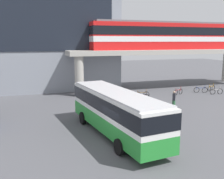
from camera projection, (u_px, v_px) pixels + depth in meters
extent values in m
plane|color=#515156|center=(85.00, 109.00, 26.30)|extent=(120.00, 120.00, 0.00)
cube|color=gray|center=(10.00, 17.00, 37.02)|extent=(28.46, 13.09, 20.01)
cube|color=black|center=(8.00, 3.00, 30.70)|extent=(25.61, 0.10, 11.21)
cube|color=#ADA89E|center=(165.00, 52.00, 37.51)|extent=(28.10, 5.72, 0.60)
cylinder|color=#ADA89E|center=(79.00, 76.00, 32.04)|extent=(1.10, 1.10, 4.90)
cylinder|color=#ADA89E|center=(73.00, 73.00, 35.88)|extent=(1.10, 1.10, 4.90)
cube|color=red|center=(175.00, 37.00, 37.62)|extent=(24.73, 2.90, 3.60)
cube|color=silver|center=(175.00, 39.00, 37.68)|extent=(24.79, 2.96, 0.70)
cube|color=black|center=(175.00, 31.00, 37.49)|extent=(24.79, 2.96, 1.10)
cube|color=slate|center=(175.00, 23.00, 37.27)|extent=(23.74, 2.61, 0.24)
cube|color=#268C33|center=(115.00, 121.00, 18.82)|extent=(3.74, 11.21, 1.10)
cube|color=white|center=(115.00, 104.00, 18.58)|extent=(3.74, 11.21, 1.50)
cube|color=black|center=(115.00, 102.00, 18.57)|extent=(3.79, 11.26, 0.96)
cube|color=silver|center=(115.00, 92.00, 18.43)|extent=(3.56, 10.65, 0.12)
cylinder|color=black|center=(83.00, 118.00, 21.52)|extent=(0.39, 1.03, 1.00)
cylinder|color=black|center=(110.00, 114.00, 22.57)|extent=(0.39, 1.03, 1.00)
cylinder|color=black|center=(119.00, 147.00, 15.65)|extent=(0.39, 1.03, 1.00)
cylinder|color=black|center=(154.00, 140.00, 16.70)|extent=(0.39, 1.03, 1.00)
torus|color=black|center=(146.00, 95.00, 31.69)|extent=(0.74, 0.20, 0.74)
torus|color=black|center=(138.00, 95.00, 31.55)|extent=(0.74, 0.20, 0.74)
cylinder|color=#996626|center=(142.00, 92.00, 31.57)|extent=(1.04, 0.25, 0.05)
cylinder|color=#996626|center=(138.00, 92.00, 31.50)|extent=(0.04, 0.04, 0.55)
cylinder|color=#996626|center=(146.00, 92.00, 31.62)|extent=(0.04, 0.04, 0.65)
torus|color=black|center=(213.00, 88.00, 36.27)|extent=(0.71, 0.33, 0.74)
torus|color=black|center=(209.00, 89.00, 35.60)|extent=(0.71, 0.33, 0.74)
cylinder|color=orange|center=(211.00, 86.00, 35.89)|extent=(0.99, 0.44, 0.05)
cylinder|color=orange|center=(209.00, 86.00, 35.55)|extent=(0.04, 0.04, 0.55)
cylinder|color=orange|center=(213.00, 85.00, 36.21)|extent=(0.04, 0.04, 0.65)
torus|color=black|center=(181.00, 91.00, 33.63)|extent=(0.70, 0.35, 0.74)
torus|color=black|center=(176.00, 93.00, 32.95)|extent=(0.70, 0.35, 0.74)
cylinder|color=#B21E1E|center=(178.00, 90.00, 33.24)|extent=(0.98, 0.46, 0.05)
cylinder|color=#B21E1E|center=(176.00, 90.00, 32.89)|extent=(0.04, 0.04, 0.55)
cylinder|color=#B21E1E|center=(181.00, 89.00, 33.57)|extent=(0.04, 0.04, 0.65)
torus|color=black|center=(146.00, 97.00, 30.24)|extent=(0.72, 0.30, 0.74)
torus|color=black|center=(137.00, 97.00, 30.26)|extent=(0.72, 0.30, 0.74)
cylinder|color=black|center=(142.00, 95.00, 30.20)|extent=(1.01, 0.40, 0.05)
cylinder|color=black|center=(137.00, 95.00, 30.20)|extent=(0.04, 0.04, 0.55)
cylinder|color=black|center=(146.00, 94.00, 30.18)|extent=(0.04, 0.04, 0.65)
torus|color=black|center=(220.00, 91.00, 33.69)|extent=(0.74, 0.16, 0.74)
torus|color=black|center=(213.00, 92.00, 33.49)|extent=(0.74, 0.16, 0.74)
cylinder|color=silver|center=(217.00, 89.00, 33.54)|extent=(1.05, 0.19, 0.05)
cylinder|color=silver|center=(213.00, 89.00, 33.43)|extent=(0.04, 0.04, 0.55)
cylinder|color=silver|center=(220.00, 89.00, 33.63)|extent=(0.04, 0.04, 0.65)
torus|color=black|center=(205.00, 90.00, 34.61)|extent=(0.71, 0.34, 0.74)
torus|color=black|center=(197.00, 90.00, 34.69)|extent=(0.71, 0.34, 0.74)
cylinder|color=#1E3FA5|center=(201.00, 88.00, 34.60)|extent=(0.99, 0.45, 0.05)
cylinder|color=#1E3FA5|center=(197.00, 88.00, 34.63)|extent=(0.04, 0.04, 0.55)
cylinder|color=#1E3FA5|center=(205.00, 87.00, 34.55)|extent=(0.04, 0.04, 0.65)
cylinder|color=#33663F|center=(174.00, 105.00, 26.29)|extent=(0.32, 0.32, 0.89)
cube|color=#26262D|center=(174.00, 97.00, 26.15)|extent=(0.45, 0.48, 0.70)
sphere|color=tan|center=(174.00, 92.00, 26.06)|extent=(0.24, 0.24, 0.24)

